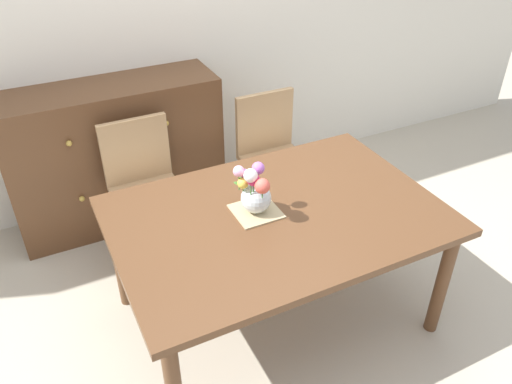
{
  "coord_description": "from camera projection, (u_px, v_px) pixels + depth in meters",
  "views": [
    {
      "loc": [
        -1.01,
        -1.79,
        2.23
      ],
      "look_at": [
        -0.09,
        0.05,
        0.84
      ],
      "focal_mm": 35.75,
      "sensor_mm": 36.0,
      "label": 1
    }
  ],
  "objects": [
    {
      "name": "chair_left",
      "position": [
        144.0,
        182.0,
        3.15
      ],
      "size": [
        0.42,
        0.42,
        0.9
      ],
      "rotation": [
        0.0,
        0.0,
        3.14
      ],
      "color": "tan",
      "rests_on": "ground_plane"
    },
    {
      "name": "ground_plane",
      "position": [
        274.0,
        314.0,
        2.94
      ],
      "size": [
        12.0,
        12.0,
        0.0
      ],
      "primitive_type": "plane",
      "color": "#B7AD99"
    },
    {
      "name": "dining_table",
      "position": [
        277.0,
        225.0,
        2.58
      ],
      "size": [
        1.63,
        1.12,
        0.72
      ],
      "color": "brown",
      "rests_on": "ground_plane"
    },
    {
      "name": "dresser",
      "position": [
        117.0,
        156.0,
        3.46
      ],
      "size": [
        1.4,
        0.47,
        1.0
      ],
      "color": "brown",
      "rests_on": "ground_plane"
    },
    {
      "name": "back_wall",
      "position": [
        164.0,
        1.0,
        3.35
      ],
      "size": [
        7.0,
        0.1,
        2.8
      ],
      "primitive_type": "cube",
      "color": "silver",
      "rests_on": "ground_plane"
    },
    {
      "name": "flower_vase",
      "position": [
        255.0,
        192.0,
        2.46
      ],
      "size": [
        0.18,
        0.23,
        0.27
      ],
      "color": "silver",
      "rests_on": "placemat"
    },
    {
      "name": "chair_right",
      "position": [
        272.0,
        150.0,
        3.49
      ],
      "size": [
        0.42,
        0.42,
        0.9
      ],
      "rotation": [
        0.0,
        0.0,
        3.14
      ],
      "color": "tan",
      "rests_on": "ground_plane"
    },
    {
      "name": "placemat",
      "position": [
        256.0,
        211.0,
        2.54
      ],
      "size": [
        0.22,
        0.22,
        0.01
      ],
      "primitive_type": "cube",
      "color": "tan",
      "rests_on": "dining_table"
    }
  ]
}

